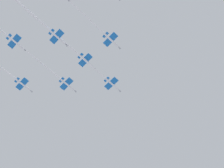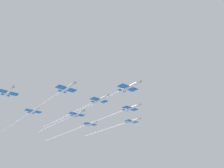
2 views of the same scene
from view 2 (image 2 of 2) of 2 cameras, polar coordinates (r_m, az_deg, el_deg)
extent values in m
cylinder|color=white|center=(97.43, 4.24, -0.81)|extent=(10.21, 1.58, 1.24)
cone|color=#9EA3AD|center=(93.45, 6.81, 0.45)|extent=(2.30, 1.26, 1.18)
cube|color=blue|center=(97.78, 4.02, -0.94)|extent=(3.92, 9.16, 0.20)
cube|color=blue|center=(100.43, 2.52, -1.64)|extent=(1.71, 3.89, 0.20)
cube|color=white|center=(100.78, 2.54, -1.10)|extent=(1.81, 0.24, 2.03)
cylinder|color=white|center=(125.45, -7.51, -6.45)|extent=(64.99, 3.05, 0.87)
cylinder|color=white|center=(122.92, 4.79, -6.06)|extent=(10.21, 1.58, 1.24)
cone|color=#9EA3AD|center=(118.78, 6.85, -5.25)|extent=(2.30, 1.26, 1.18)
cube|color=blue|center=(123.29, 4.61, -6.16)|extent=(3.92, 9.16, 0.20)
cube|color=blue|center=(126.00, 3.40, -6.60)|extent=(1.71, 3.89, 0.20)
cube|color=white|center=(126.27, 3.42, -6.16)|extent=(1.81, 0.24, 2.03)
cylinder|color=white|center=(144.30, -3.21, -9.10)|extent=(47.99, 2.48, 0.87)
cylinder|color=white|center=(102.26, -11.31, -1.05)|extent=(10.21, 1.58, 1.24)
cone|color=#9EA3AD|center=(97.24, -9.57, 0.14)|extent=(2.30, 1.26, 1.18)
cube|color=blue|center=(102.70, -11.46, -1.18)|extent=(3.92, 9.16, 0.20)
cube|color=blue|center=(105.93, -12.45, -1.83)|extent=(1.71, 3.89, 0.20)
cube|color=white|center=(106.26, -12.38, -1.31)|extent=(1.81, 0.24, 2.03)
cylinder|color=white|center=(126.37, -17.42, -5.18)|extent=(46.21, 2.42, 0.87)
cylinder|color=white|center=(112.96, -3.12, -3.97)|extent=(10.21, 1.58, 1.24)
cone|color=#9EA3AD|center=(108.33, -1.19, -3.02)|extent=(2.30, 1.26, 1.18)
cube|color=blue|center=(113.37, -3.29, -4.07)|extent=(3.92, 9.16, 0.20)
cube|color=blue|center=(116.37, -4.41, -4.59)|extent=(1.71, 3.89, 0.20)
cube|color=white|center=(116.67, -4.37, -4.11)|extent=(1.81, 0.24, 2.03)
cylinder|color=white|center=(142.82, -11.87, -8.15)|extent=(63.27, 3.00, 0.87)
cylinder|color=white|center=(149.25, 5.15, -9.29)|extent=(10.21, 1.58, 1.24)
cone|color=#9EA3AD|center=(145.03, 6.85, -8.72)|extent=(2.30, 1.26, 1.18)
cube|color=blue|center=(149.63, 5.00, -9.36)|extent=(3.92, 9.16, 0.20)
cube|color=blue|center=(152.36, 3.98, -9.67)|extent=(1.71, 3.89, 0.20)
cube|color=white|center=(152.58, 4.00, -9.30)|extent=(1.81, 0.24, 2.03)
cylinder|color=white|center=(172.07, -2.08, -11.59)|extent=(51.68, 2.61, 0.87)
cylinder|color=white|center=(113.16, -24.72, -1.85)|extent=(10.21, 1.58, 1.24)
cone|color=#9EA3AD|center=(107.53, -23.81, -0.82)|extent=(2.30, 1.26, 1.18)
cube|color=blue|center=(113.66, -24.80, -1.96)|extent=(3.92, 9.16, 0.20)
cube|color=blue|center=(117.23, -25.32, -2.52)|extent=(1.71, 3.89, 0.20)
cube|color=white|center=(117.51, -25.21, -2.05)|extent=(1.81, 0.24, 2.03)
cylinder|color=white|center=(129.25, -8.74, -7.48)|extent=(10.21, 1.58, 1.24)
cone|color=#9EA3AD|center=(124.15, -7.26, -6.81)|extent=(2.30, 1.26, 1.18)
cube|color=blue|center=(129.70, -8.87, -7.56)|extent=(3.92, 9.16, 0.20)
cube|color=blue|center=(132.95, -9.73, -7.92)|extent=(1.71, 3.89, 0.20)
cube|color=white|center=(133.19, -9.67, -7.50)|extent=(1.81, 0.24, 2.03)
cylinder|color=white|center=(154.79, -14.47, -10.01)|extent=(49.39, 2.53, 0.87)
cylinder|color=white|center=(151.94, -5.38, -9.95)|extent=(10.21, 1.58, 1.24)
cone|color=#9EA3AD|center=(146.98, -4.01, -9.46)|extent=(2.30, 1.26, 1.18)
cube|color=blue|center=(152.38, -5.50, -10.02)|extent=(3.92, 9.16, 0.20)
cube|color=blue|center=(155.55, -6.31, -10.29)|extent=(1.71, 3.89, 0.20)
cube|color=white|center=(155.75, -6.27, -9.92)|extent=(1.81, 0.24, 2.03)
cylinder|color=white|center=(183.22, -12.01, -12.24)|extent=(64.15, 3.03, 0.87)
cylinder|color=white|center=(135.78, -19.16, -6.40)|extent=(10.21, 1.58, 1.24)
cone|color=#9EA3AD|center=(130.20, -18.17, -5.74)|extent=(2.30, 1.26, 1.18)
cube|color=blue|center=(136.27, -19.25, -6.48)|extent=(3.92, 9.16, 0.20)
cube|color=blue|center=(139.81, -19.82, -6.83)|extent=(1.71, 3.89, 0.20)
cube|color=white|center=(140.03, -19.75, -6.43)|extent=(1.81, 0.24, 2.03)
cylinder|color=white|center=(166.47, -23.35, -9.13)|extent=(56.50, 2.77, 0.87)
camera|label=1|loc=(166.74, -63.30, -62.54)|focal=46.45mm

